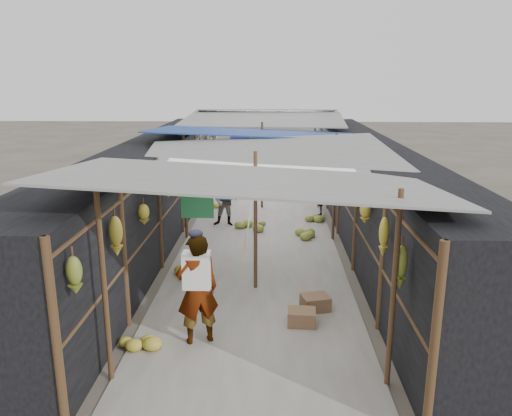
# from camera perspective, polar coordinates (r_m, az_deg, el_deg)

# --- Properties ---
(ground) EXTENTS (80.00, 80.00, 0.00)m
(ground) POSITION_cam_1_polar(r_m,az_deg,el_deg) (6.90, -0.92, -19.25)
(ground) COLOR #6B6356
(ground) RESTS_ON ground
(aisle_slab) EXTENTS (3.60, 16.00, 0.02)m
(aisle_slab) POSITION_cam_1_polar(r_m,az_deg,el_deg) (12.81, 0.45, -2.78)
(aisle_slab) COLOR #9E998E
(aisle_slab) RESTS_ON ground
(stall_left) EXTENTS (1.40, 15.00, 2.30)m
(stall_left) POSITION_cam_1_polar(r_m,az_deg,el_deg) (12.87, -11.65, 2.24)
(stall_left) COLOR black
(stall_left) RESTS_ON ground
(stall_right) EXTENTS (1.40, 15.00, 2.30)m
(stall_right) POSITION_cam_1_polar(r_m,az_deg,el_deg) (12.75, 12.70, 2.07)
(stall_right) COLOR black
(stall_right) RESTS_ON ground
(crate_near) EXTENTS (0.54, 0.47, 0.27)m
(crate_near) POSITION_cam_1_polar(r_m,az_deg,el_deg) (8.69, 6.80, -10.75)
(crate_near) COLOR #845F43
(crate_near) RESTS_ON ground
(crate_mid) EXTENTS (0.46, 0.38, 0.27)m
(crate_mid) POSITION_cam_1_polar(r_m,az_deg,el_deg) (8.19, 5.24, -12.39)
(crate_mid) COLOR #845F43
(crate_mid) RESTS_ON ground
(crate_back) EXTENTS (0.48, 0.44, 0.25)m
(crate_back) POSITION_cam_1_polar(r_m,az_deg,el_deg) (18.40, -2.11, 2.98)
(crate_back) COLOR #845F43
(crate_back) RESTS_ON ground
(black_basin) EXTENTS (0.62, 0.62, 0.19)m
(black_basin) POSITION_cam_1_polar(r_m,az_deg,el_deg) (17.66, 6.23, 2.29)
(black_basin) COLOR black
(black_basin) RESTS_ON ground
(vendor_elderly) EXTENTS (0.73, 0.60, 1.70)m
(vendor_elderly) POSITION_cam_1_polar(r_m,az_deg,el_deg) (7.43, -6.72, -9.26)
(vendor_elderly) COLOR white
(vendor_elderly) RESTS_ON ground
(shopper_blue) EXTENTS (0.74, 0.60, 1.41)m
(shopper_blue) POSITION_cam_1_polar(r_m,az_deg,el_deg) (13.25, -3.50, 0.91)
(shopper_blue) COLOR #2235AA
(shopper_blue) RESTS_ON ground
(vendor_seated) EXTENTS (0.45, 0.68, 0.97)m
(vendor_seated) POSITION_cam_1_polar(r_m,az_deg,el_deg) (14.33, 7.28, 0.97)
(vendor_seated) COLOR #49443F
(vendor_seated) RESTS_ON ground
(market_canopy) EXTENTS (5.62, 15.20, 2.77)m
(market_canopy) POSITION_cam_1_polar(r_m,az_deg,el_deg) (12.64, 0.61, 8.12)
(market_canopy) COLOR brown
(market_canopy) RESTS_ON ground
(hanging_bananas) EXTENTS (3.95, 14.16, 0.83)m
(hanging_bananas) POSITION_cam_1_polar(r_m,az_deg,el_deg) (12.30, -0.24, 4.43)
(hanging_bananas) COLOR olive
(hanging_bananas) RESTS_ON ground
(floor_bananas) EXTENTS (3.96, 10.79, 0.36)m
(floor_bananas) POSITION_cam_1_polar(r_m,az_deg,el_deg) (12.74, -0.66, -2.15)
(floor_bananas) COLOR #AE9A2C
(floor_bananas) RESTS_ON ground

